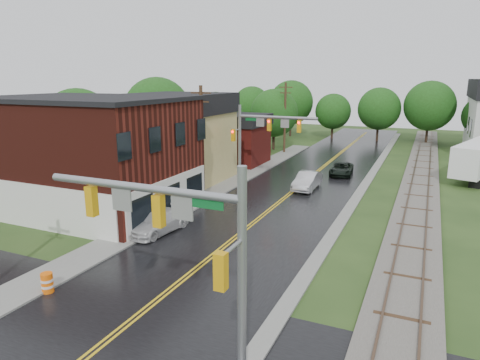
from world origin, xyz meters
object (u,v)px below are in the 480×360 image
Objects in this scene: utility_pole_b at (202,138)px; tree_left_e at (275,114)px; traffic_signal_near at (180,230)px; construction_barrel at (47,283)px; tree_left_b at (158,113)px; suv_dark at (341,169)px; sedan_silver at (307,181)px; utility_pole_c at (285,117)px; pickup_white at (159,222)px; semi_trailer at (480,157)px; tree_left_c at (222,119)px; brick_building at (88,154)px; tree_left_a at (79,126)px; traffic_signal_far at (261,131)px.

tree_left_e is at bearing 94.90° from utility_pole_b.
traffic_signal_near reaches higher than construction_barrel.
tree_left_b is (-11.05, 9.90, 1.00)m from utility_pole_b.
sedan_silver is (-1.66, -6.89, 0.13)m from suv_dark.
utility_pole_c is at bearing 128.03° from suv_dark.
traffic_signal_near is 36.73m from tree_left_b.
utility_pole_b is at bearing 109.79° from pickup_white.
utility_pole_b is 27.07m from semi_trailer.
utility_pole_c is at bearing 92.58° from construction_barrel.
suv_dark is 0.96× the size of pickup_white.
suv_dark is at bearing 91.59° from traffic_signal_near.
traffic_signal_near reaches higher than suv_dark.
tree_left_e is at bearing 161.33° from semi_trailer.
traffic_signal_near is 1.63× the size of suv_dark.
tree_left_b is at bearing 138.14° from utility_pole_b.
tree_left_c is at bearing 116.07° from pickup_white.
brick_building is at bearing 124.23° from construction_barrel.
semi_trailer is at bearing 24.57° from tree_left_a.
semi_trailer is (28.86, -2.06, -2.36)m from tree_left_c.
traffic_signal_far is 1.57× the size of pickup_white.
utility_pole_c is at bearing 101.09° from traffic_signal_far.
tree_left_c is 1.66× the size of sedan_silver.
tree_left_e is (-2.05, 1.90, 0.09)m from utility_pole_c.
pickup_white is (-1.33, -14.32, -4.29)m from traffic_signal_far.
tree_left_b is at bearing -169.76° from semi_trailer.
suv_dark is 0.39× the size of semi_trailer.
tree_left_a reaches higher than tree_left_e.
traffic_signal_near is 9.80m from construction_barrel.
tree_left_c is 0.67× the size of semi_trailer.
tree_left_c is 28.94m from pickup_white.
tree_left_e is at bearing 65.38° from tree_left_a.
tree_left_c is at bearing 128.82° from traffic_signal_far.
pickup_white is at bearing -55.83° from tree_left_b.
tree_left_a reaches higher than suv_dark.
traffic_signal_near is 0.64× the size of semi_trailer.
sedan_silver is (4.40, -0.05, -4.22)m from traffic_signal_far.
suv_dark is at bearing -20.25° from tree_left_c.
pickup_white is at bearing -71.62° from tree_left_c.
utility_pole_c is (5.68, 29.00, 0.57)m from brick_building.
tree_left_e is at bearing 105.89° from traffic_signal_far.
pickup_white is at bearing 88.68° from construction_barrel.
brick_building is at bearing -72.39° from tree_left_b.
brick_building reaches higher than suv_dark.
traffic_signal_far is 0.76× the size of tree_left_b.
tree_left_c is 1.63× the size of pickup_white.
traffic_signal_near is 1.59× the size of sedan_silver.
tree_left_a is at bearing -162.70° from traffic_signal_far.
brick_building is at bearing 170.87° from pickup_white.
traffic_signal_near is at bearing -13.28° from construction_barrel.
traffic_signal_near is 14.17m from pickup_white.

